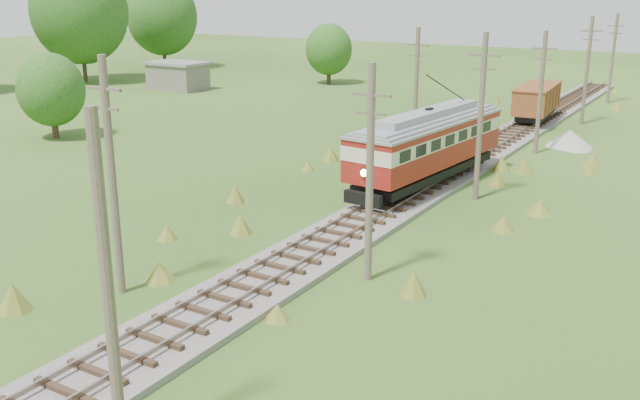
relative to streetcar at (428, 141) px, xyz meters
The scene contains 17 objects.
railbed_main 3.50m from the streetcar, 89.99° to the left, with size 3.60×96.00×0.57m.
streetcar is the anchor object (origin of this frame).
gondola 23.41m from the streetcar, 90.00° to the left, with size 3.24×8.27×2.69m.
gravel_pile 16.41m from the streetcar, 73.31° to the left, with size 3.42×3.62×1.24m.
utility_pole_r_1 26.87m from the streetcar, 83.36° to the right, with size 0.30×0.30×8.80m.
utility_pole_r_2 14.13m from the streetcar, 76.40° to the right, with size 1.60×0.30×8.60m.
utility_pole_r_3 3.75m from the streetcar, 11.40° to the right, with size 1.60×0.30×9.00m.
utility_pole_r_4 12.81m from the streetcar, 76.35° to the left, with size 1.60×0.30×8.40m.
utility_pole_r_5 25.64m from the streetcar, 82.36° to the left, with size 1.60×0.30×8.90m.
utility_pole_r_6 38.53m from the streetcar, 85.23° to the left, with size 1.60×0.30×8.70m.
utility_pole_l_a 20.17m from the streetcar, 102.07° to the right, with size 1.60×0.30×9.00m.
utility_pole_l_b 9.63m from the streetcar, 118.31° to the left, with size 1.60×0.30×8.60m.
tree_left_4 58.71m from the streetcar, 157.51° to the left, with size 11.34×11.34×14.61m.
tree_left_5 68.01m from the streetcar, 145.59° to the left, with size 9.66×9.66×12.44m.
tree_mid_a 45.90m from the streetcar, 127.60° to the left, with size 5.46×5.46×7.03m.
tree_mid_c 30.06m from the streetcar, behind, with size 5.04×5.04×6.49m.
shed 46.33m from the streetcar, 149.72° to the left, with size 6.40×4.40×3.10m.
Camera 1 is at (15.34, -5.58, 11.32)m, focal length 40.00 mm.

